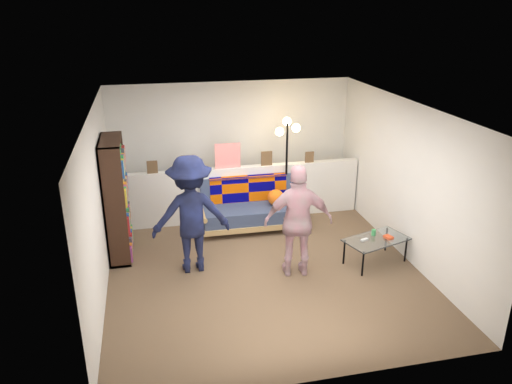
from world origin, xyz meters
TOP-DOWN VIEW (x-y plane):
  - ground at (0.00, 0.00)m, footprint 5.00×5.00m
  - room_shell at (0.00, 0.47)m, footprint 4.60×5.05m
  - half_wall_ledge at (0.00, 1.80)m, footprint 4.45×0.15m
  - ledge_decor at (-0.23, 1.78)m, footprint 2.97×0.02m
  - futon_sofa at (0.15, 1.43)m, footprint 1.81×0.90m
  - bookshelf at (-2.08, 0.86)m, footprint 0.31×0.94m
  - coffee_table at (1.71, -0.26)m, footprint 1.07×0.79m
  - floor_lamp at (0.84, 1.68)m, footprint 0.42×0.33m
  - person_left at (-1.02, 0.16)m, footprint 1.15×0.69m
  - person_right at (0.46, -0.31)m, footprint 1.02×0.54m

SIDE VIEW (x-z plane):
  - ground at x=0.00m, z-range 0.00..0.00m
  - futon_sofa at x=0.15m, z-range -0.03..0.74m
  - coffee_table at x=1.71m, z-range 0.13..0.62m
  - half_wall_ledge at x=0.00m, z-range 0.00..1.00m
  - person_right at x=0.46m, z-range 0.00..1.66m
  - bookshelf at x=-2.08m, z-range -0.06..1.81m
  - person_left at x=-1.02m, z-range 0.00..1.76m
  - ledge_decor at x=-0.23m, z-range 0.95..1.40m
  - floor_lamp at x=0.84m, z-range 0.39..2.24m
  - room_shell at x=0.00m, z-range 0.45..2.90m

